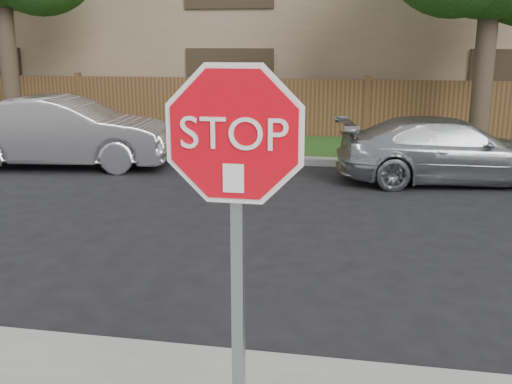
# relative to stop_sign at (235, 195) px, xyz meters

# --- Properties ---
(ground) EXTENTS (90.00, 90.00, 0.00)m
(ground) POSITION_rel_stop_sign_xyz_m (0.62, 1.48, -1.83)
(ground) COLOR black
(ground) RESTS_ON ground
(far_curb) EXTENTS (70.00, 0.30, 0.15)m
(far_curb) POSITION_rel_stop_sign_xyz_m (0.62, 9.63, -1.75)
(far_curb) COLOR gray
(far_curb) RESTS_ON ground
(grass_strip) EXTENTS (70.00, 3.00, 0.12)m
(grass_strip) POSITION_rel_stop_sign_xyz_m (0.62, 11.28, -1.77)
(grass_strip) COLOR #1E4714
(grass_strip) RESTS_ON ground
(fence) EXTENTS (70.00, 0.12, 1.60)m
(fence) POSITION_rel_stop_sign_xyz_m (0.62, 12.88, -1.03)
(fence) COLOR #4E2C1B
(fence) RESTS_ON ground
(apartment_building) EXTENTS (35.20, 9.20, 7.20)m
(apartment_building) POSITION_rel_stop_sign_xyz_m (0.62, 18.48, 1.70)
(apartment_building) COLOR #8B7356
(apartment_building) RESTS_ON ground
(stop_sign) EXTENTS (1.01, 0.13, 2.55)m
(stop_sign) POSITION_rel_stop_sign_xyz_m (0.00, 0.00, 0.00)
(stop_sign) COLOR gray
(stop_sign) RESTS_ON sidewalk_near
(sedan_left) EXTENTS (4.64, 2.15, 1.47)m
(sedan_left) POSITION_rel_stop_sign_xyz_m (-5.54, 8.46, -1.09)
(sedan_left) COLOR #A8A8AD
(sedan_left) RESTS_ON ground
(sedan_right) EXTENTS (4.39, 2.37, 1.21)m
(sedan_right) POSITION_rel_stop_sign_xyz_m (2.19, 8.50, -1.23)
(sedan_right) COLOR #9EA1A5
(sedan_right) RESTS_ON ground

